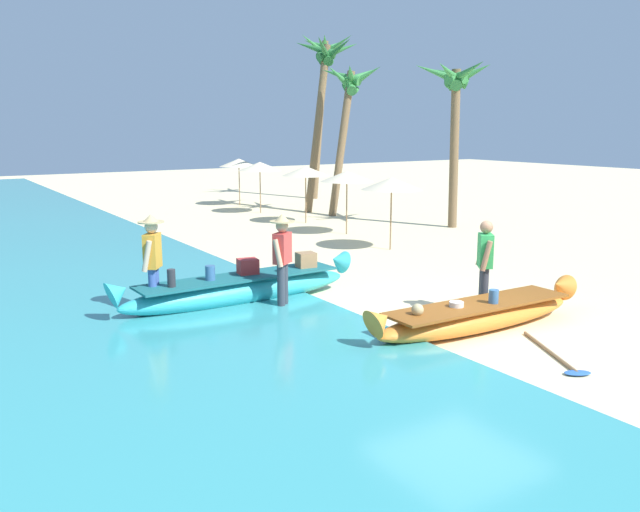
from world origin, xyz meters
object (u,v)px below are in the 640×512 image
at_px(palm_tree_leaning_seaward, 324,68).
at_px(person_vendor_hatted, 282,255).
at_px(paddle, 558,358).
at_px(person_vendor_assistant, 153,258).
at_px(person_tourist_customer, 485,262).
at_px(palm_tree_far_behind, 349,94).
at_px(palm_tree_mid_cluster, 456,90).
at_px(palm_tree_tall_inland, 325,76).
at_px(boat_orange_foreground, 478,315).
at_px(boat_cyan_midground, 241,288).

bearing_deg(palm_tree_leaning_seaward, person_vendor_hatted, -124.92).
bearing_deg(paddle, person_vendor_assistant, 128.11).
bearing_deg(person_tourist_customer, palm_tree_far_behind, 65.43).
bearing_deg(person_vendor_assistant, palm_tree_mid_cluster, 22.74).
bearing_deg(person_vendor_hatted, palm_tree_tall_inland, 54.25).
distance_m(palm_tree_tall_inland, palm_tree_leaning_seaward, 4.72).
height_order(palm_tree_mid_cluster, paddle, palm_tree_mid_cluster).
xyz_separation_m(palm_tree_tall_inland, palm_tree_far_behind, (0.22, -1.26, -0.71)).
distance_m(boat_orange_foreground, paddle, 1.60).
distance_m(boat_orange_foreground, palm_tree_mid_cluster, 11.83).
xyz_separation_m(person_vendor_assistant, palm_tree_mid_cluster, (11.40, 4.78, 3.29)).
relative_size(person_vendor_hatted, person_vendor_assistant, 0.97).
distance_m(boat_cyan_midground, person_vendor_assistant, 1.73).
relative_size(person_vendor_hatted, person_tourist_customer, 1.05).
distance_m(palm_tree_tall_inland, palm_tree_mid_cluster, 5.88).
distance_m(person_vendor_hatted, palm_tree_tall_inland, 14.56).
bearing_deg(palm_tree_tall_inland, person_tourist_customer, -111.72).
bearing_deg(boat_orange_foreground, palm_tree_leaning_seaward, 64.42).
bearing_deg(boat_orange_foreground, palm_tree_far_behind, 63.70).
xyz_separation_m(boat_orange_foreground, palm_tree_far_behind, (6.34, 12.82, 4.09)).
bearing_deg(boat_orange_foreground, person_vendor_hatted, 126.91).
xyz_separation_m(person_tourist_customer, palm_tree_mid_cluster, (6.54, 7.73, 3.39)).
xyz_separation_m(boat_cyan_midground, palm_tree_far_behind, (8.87, 9.37, 4.03)).
height_order(boat_orange_foreground, boat_cyan_midground, boat_cyan_midground).
distance_m(palm_tree_far_behind, paddle, 16.33).
distance_m(person_vendor_hatted, person_tourist_customer, 3.51).
bearing_deg(person_vendor_assistant, palm_tree_tall_inland, 45.75).
bearing_deg(palm_tree_tall_inland, paddle, -111.47).
height_order(person_vendor_hatted, person_tourist_customer, person_vendor_hatted).
distance_m(person_vendor_assistant, palm_tree_far_behind, 14.32).
xyz_separation_m(palm_tree_far_behind, paddle, (-6.38, -14.40, -4.31)).
bearing_deg(palm_tree_far_behind, palm_tree_mid_cluster, -77.76).
distance_m(boat_cyan_midground, palm_tree_far_behind, 13.52).
distance_m(person_vendor_assistant, palm_tree_mid_cluster, 12.79).
bearing_deg(person_vendor_hatted, palm_tree_mid_cluster, 31.09).
height_order(person_vendor_assistant, palm_tree_leaning_seaward, palm_tree_leaning_seaward).
distance_m(person_tourist_customer, palm_tree_mid_cluster, 10.67).
relative_size(person_tourist_customer, palm_tree_far_behind, 0.30).
bearing_deg(palm_tree_mid_cluster, palm_tree_far_behind, 102.24).
bearing_deg(boat_orange_foreground, paddle, -91.44).
relative_size(boat_cyan_midground, person_tourist_customer, 2.97).
xyz_separation_m(person_vendor_assistant, palm_tree_leaning_seaward, (12.73, 14.44, 4.69)).
bearing_deg(palm_tree_far_behind, paddle, -113.88).
bearing_deg(boat_cyan_midground, palm_tree_leaning_seaward, 52.57).
bearing_deg(palm_tree_mid_cluster, palm_tree_tall_inland, 101.70).
relative_size(person_vendor_hatted, palm_tree_leaning_seaward, 0.24).
bearing_deg(person_vendor_assistant, person_tourist_customer, -31.23).
bearing_deg(boat_orange_foreground, person_tourist_customer, 39.92).
xyz_separation_m(palm_tree_leaning_seaward, palm_tree_mid_cluster, (-1.32, -9.66, -1.39)).
bearing_deg(person_vendor_assistant, boat_orange_foreground, -41.24).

